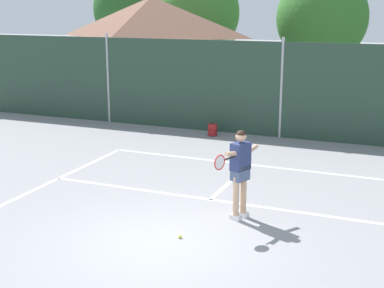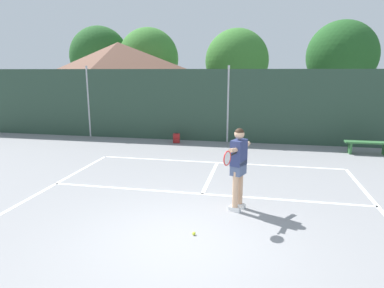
{
  "view_description": "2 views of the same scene",
  "coord_description": "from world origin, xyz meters",
  "views": [
    {
      "loc": [
        4.05,
        -8.39,
        4.25
      ],
      "look_at": [
        -0.75,
        3.2,
        1.06
      ],
      "focal_mm": 51.07,
      "sensor_mm": 36.0,
      "label": 1
    },
    {
      "loc": [
        1.33,
        -5.46,
        3.06
      ],
      "look_at": [
        -0.7,
        4.65,
        0.8
      ],
      "focal_mm": 31.46,
      "sensor_mm": 36.0,
      "label": 2
    }
  ],
  "objects": [
    {
      "name": "tennis_player",
      "position": [
        0.93,
        1.68,
        1.11
      ],
      "size": [
        0.49,
        1.39,
        1.85
      ],
      "color": "silver",
      "rests_on": "ground"
    },
    {
      "name": "chainlink_fence",
      "position": [
        0.0,
        9.0,
        1.57
      ],
      "size": [
        26.09,
        0.09,
        3.28
      ],
      "color": "#284233",
      "rests_on": "ground"
    },
    {
      "name": "backpack_red",
      "position": [
        -2.13,
        8.34,
        0.19
      ],
      "size": [
        0.31,
        0.28,
        0.46
      ],
      "color": "maroon",
      "rests_on": "ground"
    },
    {
      "name": "treeline_backdrop",
      "position": [
        -0.84,
        17.81,
        3.82
      ],
      "size": [
        25.8,
        3.91,
        6.18
      ],
      "color": "brown",
      "rests_on": "ground"
    },
    {
      "name": "court_markings",
      "position": [
        0.0,
        0.65,
        0.0
      ],
      "size": [
        8.3,
        11.1,
        0.01
      ],
      "color": "white",
      "rests_on": "ground"
    },
    {
      "name": "ground_plane",
      "position": [
        0.0,
        0.0,
        0.0
      ],
      "size": [
        120.0,
        120.0,
        0.0
      ],
      "primitive_type": "plane",
      "color": "gray"
    },
    {
      "name": "clubhouse_building",
      "position": [
        -6.61,
        12.91,
        2.39
      ],
      "size": [
        6.31,
        5.27,
        4.61
      ],
      "color": "beige",
      "rests_on": "ground"
    },
    {
      "name": "tennis_ball",
      "position": [
        0.21,
        0.3,
        0.03
      ],
      "size": [
        0.07,
        0.07,
        0.07
      ],
      "primitive_type": "sphere",
      "color": "#CCE033",
      "rests_on": "ground"
    }
  ]
}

